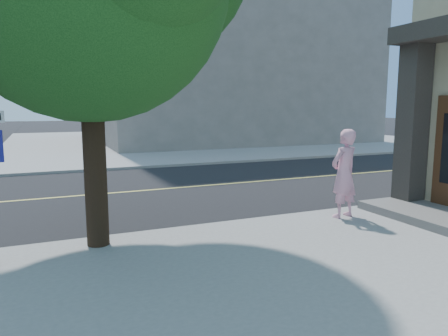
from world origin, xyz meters
name	(u,v)px	position (x,y,z in m)	size (l,w,h in m)	color
sidewalk_ne	(215,139)	(13.50, 21.50, 0.06)	(29.00, 25.00, 0.12)	gray
filler_ne	(219,45)	(14.00, 22.00, 7.12)	(18.00, 16.00, 14.00)	slate
man_on_phone	(344,174)	(7.52, -0.71, 1.10)	(0.72, 0.47, 1.97)	pink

